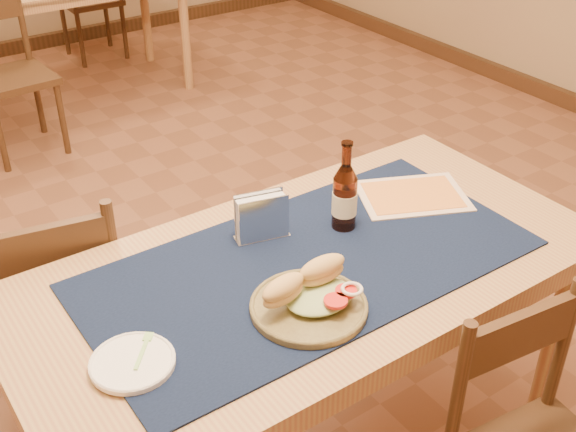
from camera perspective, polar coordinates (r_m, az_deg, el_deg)
main_table at (r=1.97m, az=1.67°, el=-5.77°), size 1.60×0.80×0.75m
placemat at (r=1.92m, az=1.71°, el=-3.77°), size 1.20×0.60×0.01m
baseboard at (r=2.89m, az=-8.00°, el=-7.29°), size 6.00×7.00×0.10m
chair_main_far at (r=2.36m, az=-17.68°, el=-6.85°), size 0.47×0.47×0.87m
chair_back_near at (r=4.24m, az=-21.23°, el=10.51°), size 0.42×0.42×0.87m
sandwich_plate at (r=1.75m, az=1.76°, el=-6.51°), size 0.29×0.29×0.11m
side_plate at (r=1.65m, az=-12.20°, el=-11.20°), size 0.19×0.19×0.02m
fork at (r=1.67m, az=-11.31°, el=-10.15°), size 0.09×0.10×0.00m
beer_bottle at (r=2.01m, az=4.50°, el=1.55°), size 0.07×0.07×0.27m
napkin_holder at (r=1.98m, az=-2.10°, el=-0.16°), size 0.16×0.09×0.13m
menu_card at (r=2.23m, az=9.80°, el=1.62°), size 0.39×0.35×0.01m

